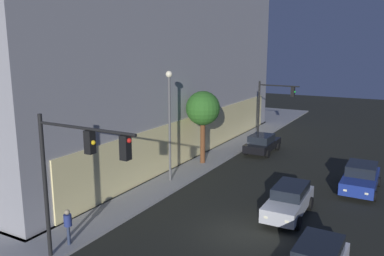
% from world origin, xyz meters
% --- Properties ---
extents(ground_plane, '(120.00, 120.00, 0.00)m').
position_xyz_m(ground_plane, '(0.00, 0.00, 0.00)').
color(ground_plane, black).
extents(modern_building, '(34.70, 30.84, 20.43)m').
position_xyz_m(modern_building, '(11.34, 23.62, 10.14)').
color(modern_building, '#4C4C51').
rests_on(modern_building, ground).
extents(traffic_light_near_corner, '(0.34, 4.96, 6.27)m').
position_xyz_m(traffic_light_near_corner, '(-6.23, 4.47, 4.66)').
color(traffic_light_near_corner, black).
rests_on(traffic_light_near_corner, sidewalk_corner).
extents(traffic_light_far_corner, '(0.43, 4.03, 5.70)m').
position_xyz_m(traffic_light_far_corner, '(19.82, 4.93, 4.00)').
color(traffic_light_far_corner, black).
rests_on(traffic_light_far_corner, sidewalk_corner).
extents(street_lamp_sidewalk, '(0.44, 0.44, 7.43)m').
position_xyz_m(street_lamp_sidewalk, '(4.77, 7.08, 4.86)').
color(street_lamp_sidewalk, '#555555').
rests_on(street_lamp_sidewalk, sidewalk_corner).
extents(sidewalk_tree, '(2.64, 2.64, 5.67)m').
position_xyz_m(sidewalk_tree, '(9.55, 7.07, 4.43)').
color(sidewalk_tree, brown).
rests_on(sidewalk_tree, sidewalk_corner).
extents(pedestrian_waiting, '(0.36, 0.36, 1.67)m').
position_xyz_m(pedestrian_waiting, '(-5.05, 6.41, 1.15)').
color(pedestrian_waiting, '#2D3851').
rests_on(pedestrian_waiting, sidewalk_corner).
extents(car_silver, '(4.77, 2.07, 1.67)m').
position_xyz_m(car_silver, '(3.36, -1.50, 0.88)').
color(car_silver, '#B7BABF').
rests_on(car_silver, ground).
extents(car_blue, '(4.75, 2.22, 1.70)m').
position_xyz_m(car_blue, '(9.42, -4.47, 0.86)').
color(car_blue, navy).
rests_on(car_blue, ground).
extents(car_black, '(4.71, 2.19, 1.64)m').
position_xyz_m(car_black, '(15.23, 4.16, 0.85)').
color(car_black, black).
rests_on(car_black, ground).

